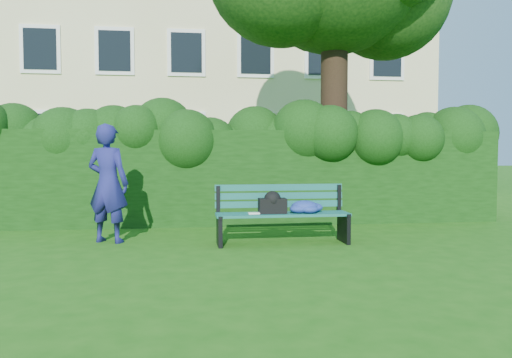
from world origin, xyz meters
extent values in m
plane|color=#1B5510|center=(0.00, 0.00, 0.00)|extent=(80.00, 80.00, 0.00)
cube|color=beige|center=(0.00, 14.00, 6.00)|extent=(16.00, 8.00, 12.00)
cube|color=white|center=(-6.00, 9.98, 2.00)|extent=(1.30, 0.08, 1.60)
cube|color=black|center=(-6.00, 9.94, 2.00)|extent=(1.05, 0.04, 1.35)
cube|color=white|center=(-3.60, 9.98, 2.00)|extent=(1.30, 0.08, 1.60)
cube|color=black|center=(-3.60, 9.94, 2.00)|extent=(1.05, 0.04, 1.35)
cube|color=white|center=(-1.20, 9.98, 2.00)|extent=(1.30, 0.08, 1.60)
cube|color=black|center=(-1.20, 9.94, 2.00)|extent=(1.05, 0.04, 1.35)
cube|color=white|center=(1.20, 9.98, 2.00)|extent=(1.30, 0.08, 1.60)
cube|color=black|center=(1.20, 9.94, 2.00)|extent=(1.05, 0.04, 1.35)
cube|color=white|center=(3.60, 9.98, 2.00)|extent=(1.30, 0.08, 1.60)
cube|color=black|center=(3.60, 9.94, 2.00)|extent=(1.05, 0.04, 1.35)
cube|color=white|center=(6.00, 9.98, 2.00)|extent=(1.30, 0.08, 1.60)
cube|color=black|center=(6.00, 9.94, 2.00)|extent=(1.05, 0.04, 1.35)
cube|color=white|center=(-6.00, 9.98, 4.80)|extent=(1.30, 0.08, 1.60)
cube|color=black|center=(-6.00, 9.94, 4.80)|extent=(1.05, 0.04, 1.35)
cube|color=white|center=(-3.60, 9.98, 4.80)|extent=(1.30, 0.08, 1.60)
cube|color=black|center=(-3.60, 9.94, 4.80)|extent=(1.05, 0.04, 1.35)
cube|color=white|center=(-1.20, 9.98, 4.80)|extent=(1.30, 0.08, 1.60)
cube|color=black|center=(-1.20, 9.94, 4.80)|extent=(1.05, 0.04, 1.35)
cube|color=white|center=(1.20, 9.98, 4.80)|extent=(1.30, 0.08, 1.60)
cube|color=black|center=(1.20, 9.94, 4.80)|extent=(1.05, 0.04, 1.35)
cube|color=white|center=(3.60, 9.98, 4.80)|extent=(1.30, 0.08, 1.60)
cube|color=black|center=(3.60, 9.94, 4.80)|extent=(1.05, 0.04, 1.35)
cube|color=white|center=(6.00, 9.98, 4.80)|extent=(1.30, 0.08, 1.60)
cube|color=black|center=(6.00, 9.94, 4.80)|extent=(1.05, 0.04, 1.35)
cube|color=black|center=(0.00, 2.20, 0.90)|extent=(10.00, 1.00, 1.80)
cylinder|color=black|center=(1.99, 2.93, 2.65)|extent=(0.57, 0.57, 5.30)
cube|color=#0D4443|center=(0.32, -0.30, 0.45)|extent=(2.02, 0.13, 0.04)
cube|color=#0D4443|center=(0.32, -0.18, 0.45)|extent=(2.02, 0.13, 0.04)
cube|color=#0D4443|center=(0.31, -0.06, 0.45)|extent=(2.02, 0.13, 0.04)
cube|color=#0D4443|center=(0.31, 0.06, 0.45)|extent=(2.02, 0.13, 0.04)
cube|color=#0D4443|center=(0.31, 0.14, 0.58)|extent=(2.02, 0.06, 0.10)
cube|color=#0D4443|center=(0.31, 0.15, 0.71)|extent=(2.02, 0.06, 0.10)
cube|color=#0D4443|center=(0.31, 0.16, 0.84)|extent=(2.02, 0.06, 0.10)
cube|color=black|center=(-0.65, -0.13, 0.22)|extent=(0.07, 0.50, 0.44)
cube|color=black|center=(-0.65, 0.13, 0.65)|extent=(0.06, 0.06, 0.45)
cube|color=black|center=(-0.65, -0.18, 0.44)|extent=(0.07, 0.42, 0.05)
cube|color=black|center=(1.28, -0.11, 0.22)|extent=(0.07, 0.50, 0.44)
cube|color=black|center=(1.27, 0.15, 0.65)|extent=(0.06, 0.06, 0.45)
cube|color=black|center=(1.28, -0.16, 0.44)|extent=(0.07, 0.42, 0.05)
cube|color=white|center=(-0.12, -0.18, 0.48)|extent=(0.18, 0.13, 0.02)
cube|color=black|center=(0.16, -0.12, 0.58)|extent=(0.42, 0.24, 0.23)
imported|color=navy|center=(-2.33, 0.35, 0.91)|extent=(0.78, 0.66, 1.82)
camera|label=1|loc=(-1.05, -7.52, 1.40)|focal=35.00mm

